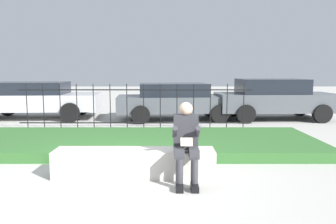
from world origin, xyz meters
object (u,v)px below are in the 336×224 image
car_parked_right (273,98)px  stone_bench (134,164)px  car_parked_center (175,100)px  person_seated_reader (185,139)px  car_parked_left (34,99)px

car_parked_right → stone_bench: bearing=-126.0°
stone_bench → car_parked_center: 6.31m
stone_bench → car_parked_right: size_ratio=0.63×
person_seated_reader → car_parked_right: bearing=62.2°
car_parked_left → stone_bench: bearing=-60.1°
car_parked_center → car_parked_left: bearing=172.2°
person_seated_reader → car_parked_left: size_ratio=0.27×
car_parked_center → car_parked_right: 3.47m
person_seated_reader → car_parked_center: bearing=89.8°
stone_bench → person_seated_reader: (0.83, -0.28, 0.48)m
person_seated_reader → car_parked_left: 8.46m
person_seated_reader → car_parked_right: car_parked_right is taller
stone_bench → car_parked_center: (0.85, 6.24, 0.49)m
person_seated_reader → car_parked_right: 7.48m
stone_bench → car_parked_left: car_parked_left is taller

